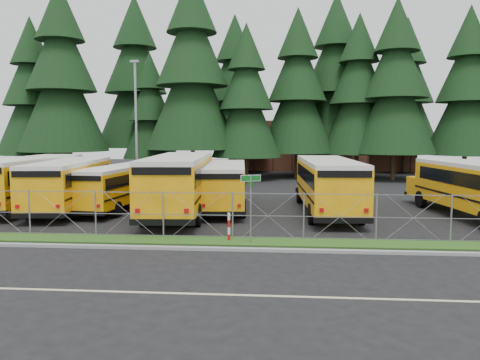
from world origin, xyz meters
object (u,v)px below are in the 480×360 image
object	(u,v)px
bus_4	(225,186)
bus_3	(180,185)
bus_6	(327,186)
striped_bollard	(229,227)
light_standard	(136,120)
bus_east	(473,191)
street_sign	(251,194)
bus_0	(33,183)
bus_2	(121,187)
bus_1	(72,185)

from	to	relation	value
bus_4	bus_3	bearing A→B (deg)	-143.26
bus_6	striped_bollard	size ratio (longest dim) A/B	9.67
bus_3	light_standard	distance (m)	12.86
bus_6	bus_east	xyz separation A→B (m)	(7.52, -1.01, -0.04)
bus_3	striped_bollard	size ratio (longest dim) A/B	10.36
street_sign	striped_bollard	bearing A→B (deg)	160.21
bus_3	bus_6	world-z (taller)	bus_3
bus_3	bus_east	world-z (taller)	bus_3
bus_east	light_standard	world-z (taller)	light_standard
bus_0	bus_2	world-z (taller)	bus_0
bus_east	street_sign	world-z (taller)	bus_east
bus_2	bus_6	size ratio (longest dim) A/B	0.84
bus_4	bus_0	bearing A→B (deg)	178.11
bus_0	light_standard	xyz separation A→B (m)	(3.56, 9.34, 3.98)
bus_east	striped_bollard	xyz separation A→B (m)	(-12.27, -6.36, -0.88)
bus_2	bus_3	bearing A→B (deg)	-15.41
bus_4	street_sign	bearing A→B (deg)	-81.22
bus_6	light_standard	xyz separation A→B (m)	(-13.91, 9.90, 3.98)
bus_1	light_standard	bearing A→B (deg)	78.45
bus_0	bus_1	bearing A→B (deg)	-14.58
bus_east	street_sign	distance (m)	13.19
bus_4	bus_6	distance (m)	5.97
bus_1	bus_east	size ratio (longest dim) A/B	0.99
bus_6	striped_bollard	bearing A→B (deg)	-125.07
bus_2	street_sign	xyz separation A→B (m)	(8.21, -8.27, 0.75)
bus_east	light_standard	distance (m)	24.38
bus_0	bus_1	distance (m)	2.78
bus_6	street_sign	bearing A→B (deg)	-118.74
bus_0	bus_east	bearing A→B (deg)	-5.05
bus_1	bus_0	bearing A→B (deg)	160.22
bus_2	street_sign	distance (m)	11.68
bus_1	bus_3	world-z (taller)	bus_3
bus_2	bus_6	bearing A→B (deg)	2.78
bus_1	bus_4	xyz separation A→B (m)	(8.89, 1.12, -0.11)
bus_1	light_standard	size ratio (longest dim) A/B	1.09
bus_3	striped_bollard	distance (m)	7.36
striped_bollard	bus_east	bearing A→B (deg)	27.40
bus_4	bus_1	bearing A→B (deg)	-177.11
bus_east	bus_6	bearing A→B (deg)	164.89
bus_2	light_standard	xyz separation A→B (m)	(-1.86, 9.34, 4.22)
street_sign	light_standard	size ratio (longest dim) A/B	0.28
bus_1	bus_east	bearing A→B (deg)	-9.07
street_sign	bus_2	bearing A→B (deg)	134.77
bus_east	striped_bollard	bearing A→B (deg)	-160.04
bus_6	striped_bollard	world-z (taller)	bus_6
striped_bollard	bus_0	bearing A→B (deg)	148.03
bus_0	bus_3	world-z (taller)	bus_3
bus_0	bus_1	size ratio (longest dim) A/B	1.05
bus_4	street_sign	size ratio (longest dim) A/B	3.66
bus_2	bus_3	world-z (taller)	bus_3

